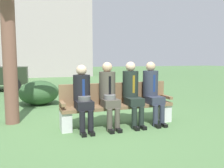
# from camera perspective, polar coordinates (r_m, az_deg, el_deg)

# --- Properties ---
(ground_plane) EXTENTS (80.00, 80.00, 0.00)m
(ground_plane) POSITION_cam_1_polar(r_m,az_deg,el_deg) (4.96, -2.98, -10.28)
(ground_plane) COLOR #507845
(park_bench) EXTENTS (2.44, 0.44, 0.90)m
(park_bench) POSITION_cam_1_polar(r_m,az_deg,el_deg) (4.90, 1.35, -5.17)
(park_bench) COLOR brown
(park_bench) RESTS_ON ground
(seated_man_leftmost) EXTENTS (0.34, 0.72, 1.30)m
(seated_man_leftmost) POSITION_cam_1_polar(r_m,az_deg,el_deg) (4.50, -7.36, -2.57)
(seated_man_leftmost) COLOR black
(seated_man_leftmost) RESTS_ON ground
(seated_man_centerleft) EXTENTS (0.34, 0.72, 1.35)m
(seated_man_centerleft) POSITION_cam_1_polar(r_m,az_deg,el_deg) (4.65, -0.87, -1.93)
(seated_man_centerleft) COLOR #4C473D
(seated_man_centerleft) RESTS_ON ground
(seated_man_centerright) EXTENTS (0.34, 0.72, 1.36)m
(seated_man_centerright) POSITION_cam_1_polar(r_m,az_deg,el_deg) (4.85, 5.06, -1.52)
(seated_man_centerright) COLOR #1E2823
(seated_man_centerright) RESTS_ON ground
(seated_man_rightmost) EXTENTS (0.34, 0.72, 1.36)m
(seated_man_rightmost) POSITION_cam_1_polar(r_m,az_deg,el_deg) (5.07, 10.08, -1.26)
(seated_man_rightmost) COLOR #2D3342
(seated_man_rightmost) RESTS_ON ground
(shrub_near_bench) EXTENTS (1.04, 0.95, 0.65)m
(shrub_near_bench) POSITION_cam_1_polar(r_m,az_deg,el_deg) (7.99, 4.29, -1.63)
(shrub_near_bench) COLOR #2F6327
(shrub_near_bench) RESTS_ON ground
(shrub_mid_lawn) EXTENTS (1.21, 1.11, 0.75)m
(shrub_mid_lawn) POSITION_cam_1_polar(r_m,az_deg,el_deg) (7.44, -17.94, -2.09)
(shrub_mid_lawn) COLOR #30522D
(shrub_mid_lawn) RESTS_ON ground
(building_backdrop) EXTENTS (14.97, 8.91, 9.95)m
(building_backdrop) POSITION_cam_1_polar(r_m,az_deg,el_deg) (23.22, -25.76, 14.43)
(building_backdrop) COLOR #B4A5A5
(building_backdrop) RESTS_ON ground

